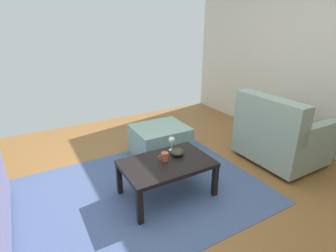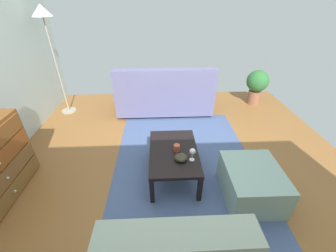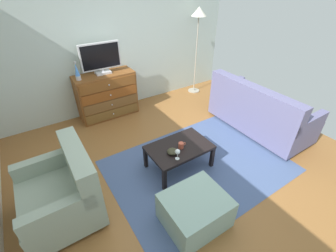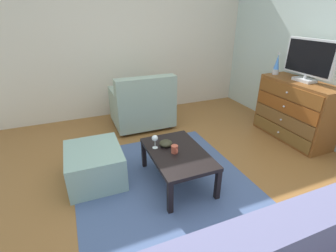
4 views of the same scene
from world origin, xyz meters
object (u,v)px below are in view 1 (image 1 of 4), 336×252
coffee_table (167,166)px  ottoman (160,140)px  wine_glass (172,140)px  bowl_decorative (177,152)px  mug (165,157)px  armchair (278,136)px

coffee_table → ottoman: ottoman is taller
coffee_table → wine_glass: wine_glass is taller
bowl_decorative → ottoman: bowl_decorative is taller
mug → coffee_table: bearing=97.1°
bowl_decorative → ottoman: bearing=-105.1°
mug → ottoman: 0.93m
coffee_table → bowl_decorative: size_ratio=6.12×
wine_glass → ottoman: size_ratio=0.22×
wine_glass → mug: wine_glass is taller
mug → bowl_decorative: (-0.17, -0.03, -0.01)m
coffee_table → mug: mug is taller
armchair → coffee_table: bearing=-2.8°
wine_glass → bowl_decorative: bearing=87.7°
armchair → ottoman: 1.52m
bowl_decorative → mug: bearing=11.3°
armchair → ottoman: bearing=-37.9°
mug → armchair: (-1.58, 0.11, -0.08)m
coffee_table → mug: 0.10m
coffee_table → armchair: 1.58m
wine_glass → bowl_decorative: (0.01, 0.13, -0.08)m
ottoman → armchair: bearing=142.1°
mug → wine_glass: bearing=-137.8°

